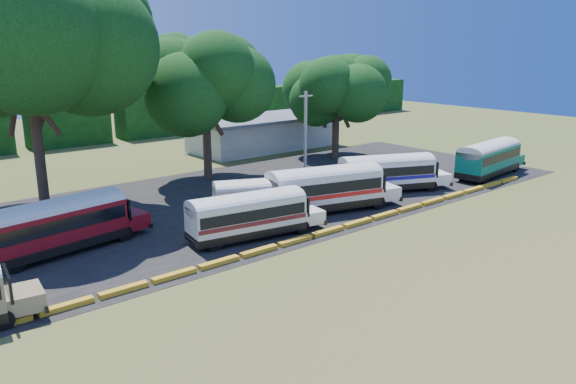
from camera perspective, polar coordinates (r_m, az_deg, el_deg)
ground at (r=37.69m, az=3.45°, el=-5.09°), size 160.00×160.00×0.00m
asphalt_strip at (r=47.24m, az=-5.64°, el=-0.97°), size 64.00×24.00×0.02m
curb at (r=38.33m, az=2.43°, el=-4.49°), size 53.70×0.45×0.30m
terminal_building at (r=70.84m, az=-2.51°, el=6.07°), size 19.00×9.00×4.00m
treeline_backdrop at (r=78.28m, az=-21.45°, el=6.62°), size 130.00×4.00×6.00m
bus_red at (r=37.90m, az=-22.32°, el=-2.88°), size 11.02×4.30×3.53m
bus_cream_west at (r=37.81m, az=-3.93°, el=-2.13°), size 10.02×3.96×3.21m
bus_cream_east at (r=42.75m, az=-2.38°, el=-0.31°), size 9.07×5.67×2.95m
bus_white_red at (r=43.86m, az=4.00°, el=0.58°), size 11.37×5.51×3.63m
bus_white_blue at (r=50.58m, az=10.21°, el=2.12°), size 10.34×6.36×3.35m
bus_teal at (r=59.06m, az=19.82°, el=3.42°), size 10.96×3.84×3.53m
tree_west at (r=47.10m, az=-25.12°, el=14.26°), size 13.78×13.78×18.55m
tree_center at (r=54.23m, az=-8.48°, el=11.55°), size 10.25×10.25×13.66m
tree_east at (r=64.47m, az=4.97°, el=10.71°), size 9.28×9.28×11.68m
utility_pole at (r=51.70m, az=1.78°, el=5.52°), size 1.60×0.30×8.69m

